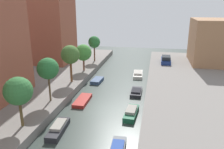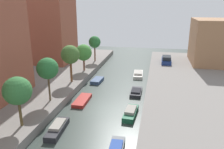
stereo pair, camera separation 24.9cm
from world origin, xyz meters
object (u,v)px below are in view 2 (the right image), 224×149
(street_tree_5, at_px, (95,42))
(parked_car, at_px, (166,60))
(low_block_right, at_px, (218,42))
(street_tree_1, at_px, (17,91))
(street_tree_2, at_px, (48,69))
(street_tree_3, at_px, (70,55))
(moored_boat_left_3, at_px, (82,100))
(moored_boat_left_2, at_px, (57,128))
(moored_boat_right_5, at_px, (138,74))
(apartment_tower_far, at_px, (45,5))
(moored_boat_right_4, at_px, (136,92))
(moored_boat_right_3, at_px, (131,113))
(moored_boat_left_4, at_px, (97,80))
(street_tree_4, at_px, (84,53))

(street_tree_5, distance_m, parked_car, 15.13)
(low_block_right, xyz_separation_m, street_tree_1, (-24.54, -30.25, -0.66))
(low_block_right, xyz_separation_m, street_tree_2, (-24.54, -24.01, -0.21))
(street_tree_3, distance_m, moored_boat_left_3, 7.76)
(moored_boat_left_2, distance_m, moored_boat_right_5, 21.35)
(apartment_tower_far, xyz_separation_m, moored_boat_right_4, (19.59, -12.14, -11.97))
(moored_boat_left_2, bearing_deg, street_tree_1, -160.04)
(moored_boat_left_2, bearing_deg, street_tree_3, 104.47)
(street_tree_2, xyz_separation_m, moored_boat_right_4, (10.13, 6.72, -4.84))
(moored_boat_right_4, bearing_deg, parked_car, 73.44)
(apartment_tower_far, xyz_separation_m, street_tree_5, (9.46, 1.99, -7.32))
(moored_boat_left_2, bearing_deg, moored_boat_left_3, 89.05)
(moored_boat_left_2, relative_size, moored_boat_right_5, 0.93)
(street_tree_1, distance_m, moored_boat_right_3, 12.60)
(street_tree_2, bearing_deg, moored_boat_right_3, -0.84)
(street_tree_1, bearing_deg, moored_boat_left_4, 79.23)
(street_tree_1, height_order, street_tree_4, street_tree_1)
(parked_car, height_order, moored_boat_left_4, parked_car)
(apartment_tower_far, xyz_separation_m, street_tree_3, (9.46, -11.51, -7.03))
(street_tree_4, bearing_deg, moored_boat_right_5, 10.07)
(street_tree_1, height_order, street_tree_2, street_tree_2)
(parked_car, distance_m, moored_boat_right_4, 16.11)
(street_tree_4, bearing_deg, moored_boat_right_3, -53.46)
(low_block_right, distance_m, street_tree_4, 26.69)
(apartment_tower_far, height_order, moored_boat_left_4, apartment_tower_far)
(apartment_tower_far, xyz_separation_m, parked_car, (24.17, 3.25, -10.67))
(moored_boat_left_3, height_order, moored_boat_left_4, moored_boat_left_4)
(apartment_tower_far, bearing_deg, street_tree_5, 11.88)
(street_tree_4, height_order, moored_boat_right_4, street_tree_4)
(low_block_right, bearing_deg, moored_boat_right_4, -129.82)
(street_tree_2, bearing_deg, moored_boat_left_3, 36.28)
(moored_boat_right_4, bearing_deg, street_tree_2, -146.43)
(moored_boat_right_3, bearing_deg, apartment_tower_far, 135.91)
(moored_boat_left_2, bearing_deg, parked_car, 67.08)
(street_tree_3, height_order, moored_boat_right_3, street_tree_3)
(moored_boat_right_5, bearing_deg, moored_boat_left_4, -144.12)
(street_tree_3, xyz_separation_m, street_tree_4, (0.00, 6.22, -0.97))
(street_tree_4, height_order, moored_boat_left_4, street_tree_4)
(apartment_tower_far, distance_m, moored_boat_right_5, 22.80)
(street_tree_1, bearing_deg, low_block_right, 50.95)
(moored_boat_left_3, bearing_deg, moored_boat_right_4, 32.17)
(street_tree_1, relative_size, moored_boat_right_3, 1.26)
(street_tree_3, bearing_deg, low_block_right, 34.17)
(apartment_tower_far, bearing_deg, moored_boat_right_4, -31.79)
(apartment_tower_far, height_order, moored_boat_right_4, apartment_tower_far)
(street_tree_5, bearing_deg, moored_boat_right_3, -64.18)
(street_tree_5, bearing_deg, apartment_tower_far, -168.12)
(street_tree_5, bearing_deg, street_tree_3, -90.00)
(moored_boat_left_2, xyz_separation_m, moored_boat_right_4, (6.92, 11.80, -0.07))
(moored_boat_left_4, distance_m, moored_boat_right_3, 12.82)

